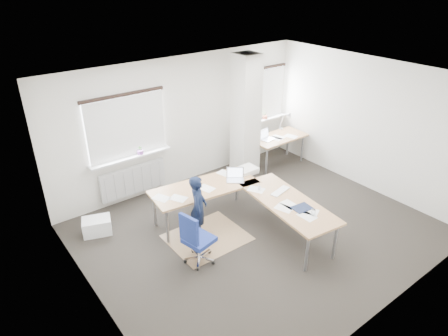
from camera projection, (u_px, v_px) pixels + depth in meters
ground at (258, 230)px, 7.40m from camera, size 6.00×6.00×0.00m
room_shell at (253, 133)px, 7.03m from camera, size 6.04×5.04×2.82m
floor_mat at (207, 237)px, 7.21m from camera, size 1.35×1.14×0.01m
white_crate at (97, 226)px, 7.27m from camera, size 0.59×0.50×0.30m
desk_main at (247, 194)px, 7.21m from camera, size 2.41×2.87×0.96m
desk_side at (278, 138)px, 9.58m from camera, size 1.40×0.75×1.22m
task_chair at (198, 249)px, 6.49m from camera, size 0.55×0.54×0.99m
person at (198, 208)px, 6.94m from camera, size 0.51×0.54×1.24m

